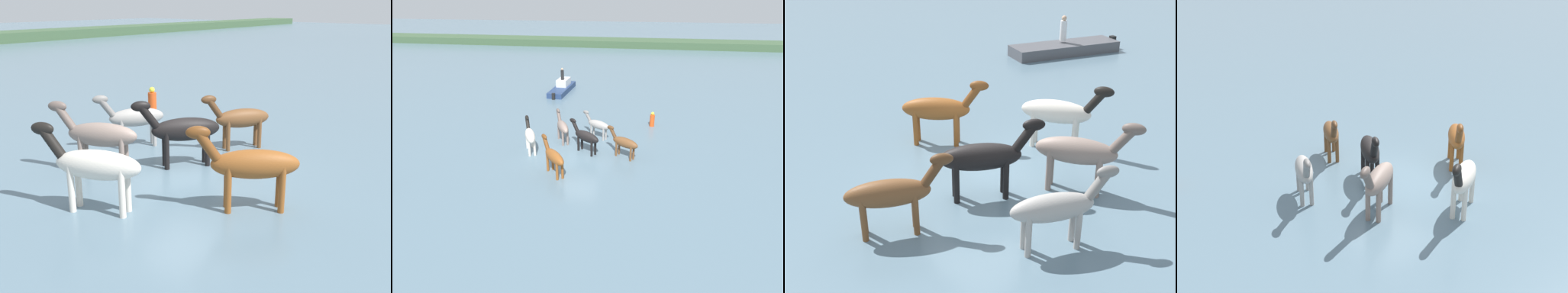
% 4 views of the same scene
% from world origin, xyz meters
% --- Properties ---
extents(ground_plane, '(202.40, 202.40, 0.00)m').
position_xyz_m(ground_plane, '(0.00, 0.00, 0.00)').
color(ground_plane, slate).
extents(horse_pinto_flank, '(1.96, 2.22, 2.00)m').
position_xyz_m(horse_pinto_flank, '(-0.82, -2.54, 1.10)').
color(horse_pinto_flank, brown).
rests_on(horse_pinto_flank, ground_plane).
extents(horse_chestnut_trailing, '(2.29, 1.84, 1.99)m').
position_xyz_m(horse_chestnut_trailing, '(0.47, 0.54, 1.09)').
color(horse_chestnut_trailing, black).
rests_on(horse_chestnut_trailing, ground_plane).
extents(horse_rear_stallion, '(2.16, 1.50, 1.79)m').
position_xyz_m(horse_rear_stallion, '(0.91, 2.98, 0.99)').
color(horse_rear_stallion, '#9E9993').
rests_on(horse_rear_stallion, ground_plane).
extents(horse_lead, '(1.46, 2.52, 2.02)m').
position_xyz_m(horse_lead, '(-3.05, 0.13, 1.11)').
color(horse_lead, silver).
rests_on(horse_lead, ground_plane).
extents(horse_dark_mare, '(2.16, 1.59, 1.82)m').
position_xyz_m(horse_dark_mare, '(2.91, 0.20, 1.00)').
color(horse_dark_mare, brown).
rests_on(horse_dark_mare, ground_plane).
extents(horse_dun_straggler, '(1.52, 2.45, 1.98)m').
position_xyz_m(horse_dun_straggler, '(-1.37, 1.99, 1.09)').
color(horse_dun_straggler, gray).
rests_on(horse_dun_straggler, ground_plane).
extents(buoy_channel_marker, '(0.36, 0.36, 1.14)m').
position_xyz_m(buoy_channel_marker, '(4.71, 5.86, 0.51)').
color(buoy_channel_marker, '#E54C19').
rests_on(buoy_channel_marker, ground_plane).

